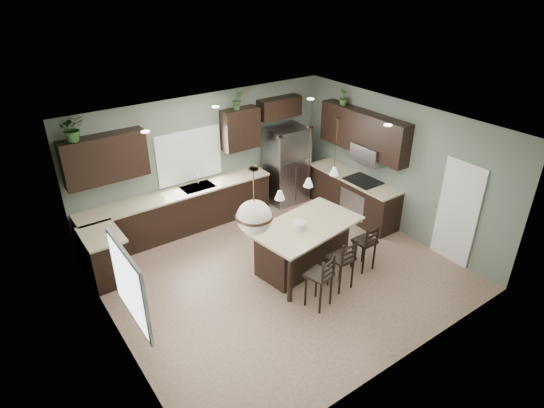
{
  "coord_description": "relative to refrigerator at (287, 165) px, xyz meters",
  "views": [
    {
      "loc": [
        -4.15,
        -5.59,
        5.16
      ],
      "look_at": [
        0.1,
        0.4,
        1.25
      ],
      "focal_mm": 30.0,
      "sensor_mm": 36.0,
      "label": 1
    }
  ],
  "objects": [
    {
      "name": "window_left",
      "position": [
        -4.86,
        -3.11,
        0.62
      ],
      "size": [
        0.02,
        1.1,
        1.0
      ],
      "primitive_type": "cube",
      "color": "white",
      "rests_on": "room_shell"
    },
    {
      "name": "back_lower_cabs",
      "position": [
        -2.73,
        0.14,
        -0.48
      ],
      "size": [
        4.2,
        0.6,
        0.9
      ],
      "primitive_type": "cube",
      "color": "black",
      "rests_on": "ground"
    },
    {
      "name": "left_return_countertop",
      "position": [
        -4.56,
        -0.61,
        -0.01
      ],
      "size": [
        0.66,
        0.96,
        0.04
      ],
      "primitive_type": "cube",
      "color": "#BAB28D",
      "rests_on": "left_return_cabs"
    },
    {
      "name": "pendant_center",
      "position": [
        -1.37,
        -2.43,
        1.32
      ],
      "size": [
        0.17,
        0.17,
        1.1
      ],
      "primitive_type": null,
      "color": "white",
      "rests_on": "room_shell"
    },
    {
      "name": "plant_right_wall",
      "position": [
        0.92,
        -0.8,
        1.65
      ],
      "size": [
        0.26,
        0.26,
        0.35
      ],
      "primitive_type": "imported",
      "rotation": [
        0.0,
        0.0,
        0.43
      ],
      "color": "#335123",
      "rests_on": "right_upper_cabs"
    },
    {
      "name": "plant_back_left",
      "position": [
        -4.49,
        0.24,
        1.71
      ],
      "size": [
        0.43,
        0.38,
        0.46
      ],
      "primitive_type": "imported",
      "rotation": [
        0.0,
        0.0,
        -0.05
      ],
      "color": "#234B21",
      "rests_on": "back_upper_left"
    },
    {
      "name": "bar_stool_center",
      "position": [
        -1.26,
        -3.27,
        -0.41
      ],
      "size": [
        0.38,
        0.38,
        1.02
      ],
      "primitive_type": "cube",
      "rotation": [
        0.0,
        0.0,
        0.01
      ],
      "color": "black",
      "rests_on": "ground"
    },
    {
      "name": "back_upper_right",
      "position": [
        -1.08,
        0.27,
        1.02
      ],
      "size": [
        0.85,
        0.34,
        0.9
      ],
      "primitive_type": "cube",
      "color": "black",
      "rests_on": "room_shell"
    },
    {
      "name": "right_upper_cabs",
      "position": [
        0.95,
        -1.43,
        1.02
      ],
      "size": [
        0.34,
        2.35,
        0.9
      ],
      "primitive_type": "cube",
      "color": "black",
      "rests_on": "room_shell"
    },
    {
      "name": "bar_stool_left",
      "position": [
        -1.9,
        -3.43,
        -0.41
      ],
      "size": [
        0.46,
        0.46,
        1.03
      ],
      "primitive_type": "cube",
      "rotation": [
        0.0,
        0.0,
        0.24
      ],
      "color": "black",
      "rests_on": "ground"
    },
    {
      "name": "back_upper_left",
      "position": [
        -4.03,
        0.27,
        1.02
      ],
      "size": [
        1.55,
        0.34,
        0.9
      ],
      "primitive_type": "cube",
      "color": "black",
      "rests_on": "room_shell"
    },
    {
      "name": "room_shell",
      "position": [
        -1.88,
        -2.31,
        0.77
      ],
      "size": [
        6.0,
        6.0,
        6.0
      ],
      "color": "slate",
      "rests_on": "ground"
    },
    {
      "name": "window_back",
      "position": [
        -2.28,
        0.43,
        0.62
      ],
      "size": [
        1.35,
        0.02,
        1.0
      ],
      "primitive_type": "cube",
      "color": "white",
      "rests_on": "room_shell"
    },
    {
      "name": "kitchen_island",
      "position": [
        -1.37,
        -2.43,
        -0.46
      ],
      "size": [
        2.17,
        1.43,
        0.92
      ],
      "primitive_type": "cube",
      "rotation": [
        0.0,
        0.0,
        0.15
      ],
      "color": "black",
      "rests_on": "ground"
    },
    {
      "name": "cooktop",
      "position": [
        0.8,
        -1.71,
        0.02
      ],
      "size": [
        0.58,
        0.75,
        0.02
      ],
      "primitive_type": "cube",
      "color": "black",
      "rests_on": "right_countertop"
    },
    {
      "name": "faucet",
      "position": [
        -2.28,
        0.09,
        0.16
      ],
      "size": [
        0.02,
        0.02,
        0.28
      ],
      "primitive_type": "cylinder",
      "color": "silver",
      "rests_on": "back_countertop"
    },
    {
      "name": "bar_stool_right",
      "position": [
        -0.52,
        -3.1,
        -0.43
      ],
      "size": [
        0.37,
        0.37,
        0.98
      ],
      "primitive_type": "cube",
      "rotation": [
        0.0,
        0.0,
        0.01
      ],
      "color": "black",
      "rests_on": "ground"
    },
    {
      "name": "chandelier",
      "position": [
        -3.08,
        -3.32,
        1.38
      ],
      "size": [
        0.54,
        0.54,
        1.0
      ],
      "primitive_type": null,
      "color": "beige",
      "rests_on": "room_shell"
    },
    {
      "name": "sink_inset",
      "position": [
        -2.28,
        0.12,
        0.01
      ],
      "size": [
        0.7,
        0.45,
        0.01
      ],
      "primitive_type": "cube",
      "color": "gray",
      "rests_on": "back_countertop"
    },
    {
      "name": "pantry_door",
      "position": [
        1.1,
        -3.86,
        0.09
      ],
      "size": [
        0.04,
        0.82,
        2.04
      ],
      "primitive_type": "cube",
      "color": "white",
      "rests_on": "ground"
    },
    {
      "name": "refrigerator",
      "position": [
        0.0,
        0.0,
        0.0
      ],
      "size": [
        0.9,
        0.74,
        1.85
      ],
      "primitive_type": "cube",
      "color": "gray",
      "rests_on": "ground"
    },
    {
      "name": "right_countertop",
      "position": [
        0.8,
        -1.43,
        -0.01
      ],
      "size": [
        0.66,
        2.35,
        0.04
      ],
      "primitive_type": "cube",
      "color": "#BAB28D",
      "rests_on": "right_lower_cabs"
    },
    {
      "name": "right_lower_cabs",
      "position": [
        0.82,
        -1.43,
        -0.48
      ],
      "size": [
        0.6,
        2.35,
        0.9
      ],
      "primitive_type": "cube",
      "color": "black",
      "rests_on": "ground"
    },
    {
      "name": "ground",
      "position": [
        -1.88,
        -2.31,
        -0.93
      ],
      "size": [
        6.0,
        6.0,
        0.0
      ],
      "primitive_type": "plane",
      "color": "#9E8466",
      "rests_on": "ground"
    },
    {
      "name": "serving_dish",
      "position": [
        -1.57,
        -2.46,
        0.07
      ],
      "size": [
        0.24,
        0.24,
        0.14
      ],
      "primitive_type": "cylinder",
      "color": "silver",
      "rests_on": "kitchen_island"
    },
    {
      "name": "pendant_right",
      "position": [
        -0.68,
        -2.33,
        1.32
      ],
      "size": [
        0.17,
        0.17,
        1.1
      ],
      "primitive_type": null,
      "color": "silver",
      "rests_on": "room_shell"
    },
    {
      "name": "plant_back_right",
      "position": [
        -1.14,
        0.24,
        1.68
      ],
      "size": [
        0.28,
        0.26,
        0.4
      ],
      "primitive_type": "imported",
      "rotation": [
        0.0,
        0.0,
        -0.42
      ],
      "color": "#2B5324",
      "rests_on": "back_upper_right"
    },
    {
      "name": "microwave",
      "position": [
        0.9,
        -1.71,
        0.62
      ],
      "size": [
        0.4,
        0.75,
        0.4
      ],
      "primitive_type": "cube",
      "color": "gray",
      "rests_on": "right_upper_cabs"
    },
    {
      "name": "pendant_left",
      "position": [
        -2.06,
        -2.53,
        1.32
      ],
      "size": [
        0.17,
        0.17,
        1.1
      ],
      "primitive_type": null,
      "color": "silver",
      "rests_on": "room_shell"
    },
    {
      "name": "left_return_cabs",
      "position": [
        -4.58,
        -0.61,
        -0.48
      ],
      "size": [
        0.6,
        0.9,
        0.9
      ],
      "primitive_type": "cube",
      "color": "black",
      "rests_on": "ground"
    },
    {
      "name": "fridge_header",
      "position": [
        -0.03,
        0.27,
        1.32
      ],
      "size": [
        1.05,
        0.34,
        0.45
      ],
      "primitive_type": "cube",
      "color": "black",
      "rests_on": "room_shell"
    },
    {
      "name": "back_countertop",
      "position": [
        -2.73,
        0.12,
        -0.01
      ],
      "size": [
        4.2,
        0.66,
        0.04
      ],
      "primitive_type": "cube",
      "color": "#BAB28D",
      "rests_on": "back_lower_cabs"
    },
    {
      "name": "wall_oven_front",
      "position": [
        0.52,
        -1.71,
        -0.48
      ],
      "size": [
        0.01,
        0.72,
        0.6
      ],
      "primitive_type": "cube",
      "color": "gray",
      "rests_on": "right_lower_cabs"
    }
  ]
}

